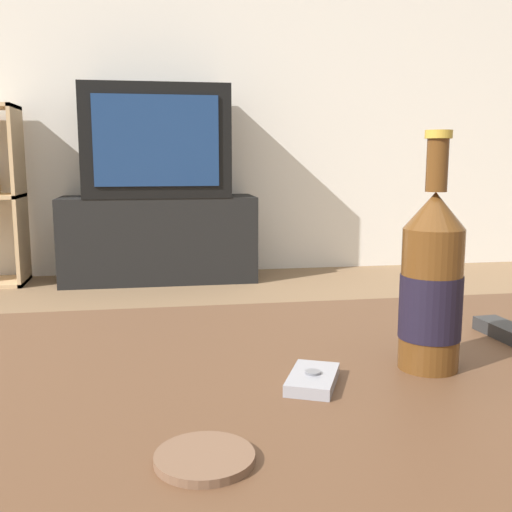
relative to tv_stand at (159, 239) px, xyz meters
name	(u,v)px	position (x,y,z in m)	size (l,w,h in m)	color
back_wall	(170,52)	(0.09, 0.26, 1.06)	(8.00, 0.05, 2.60)	silver
coffee_table	(254,436)	(0.09, -2.76, 0.14)	(1.34, 0.84, 0.43)	brown
tv_stand	(159,239)	(0.00, 0.00, 0.00)	(1.08, 0.37, 0.48)	black
television	(156,142)	(0.00, 0.00, 0.54)	(0.79, 0.39, 0.60)	black
beer_bottle	(431,285)	(0.32, -2.72, 0.30)	(0.08, 0.08, 0.30)	#563314
cell_phone	(313,379)	(0.17, -2.75, 0.20)	(0.09, 0.11, 0.02)	gray
coaster	(205,458)	(0.03, -2.91, 0.19)	(0.09, 0.09, 0.01)	brown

